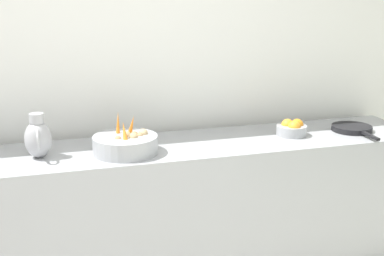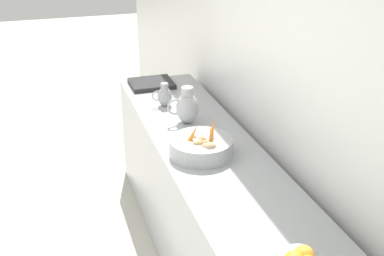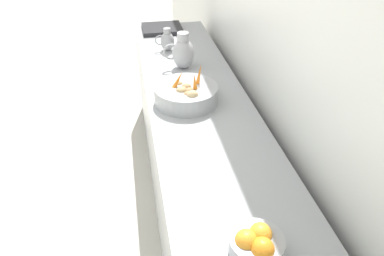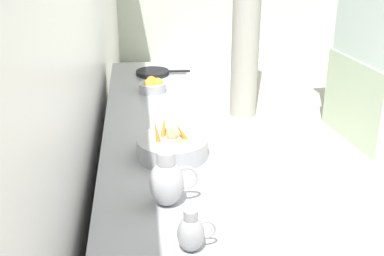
# 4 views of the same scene
# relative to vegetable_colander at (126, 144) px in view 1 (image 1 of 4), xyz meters

# --- Properties ---
(tile_wall_left) EXTENTS (0.10, 9.48, 3.00)m
(tile_wall_left) POSITION_rel_vegetable_colander_xyz_m (-0.49, 0.72, 0.57)
(tile_wall_left) COLOR white
(tile_wall_left) RESTS_ON ground_plane
(prep_counter) EXTENTS (0.61, 3.38, 0.87)m
(prep_counter) POSITION_rel_vegetable_colander_xyz_m (-0.08, 0.22, -0.49)
(prep_counter) COLOR #9EA0A5
(prep_counter) RESTS_ON ground_plane
(vegetable_colander) EXTENTS (0.37, 0.37, 0.23)m
(vegetable_colander) POSITION_rel_vegetable_colander_xyz_m (0.00, 0.00, 0.00)
(vegetable_colander) COLOR #9EA0A5
(vegetable_colander) RESTS_ON prep_counter
(orange_bowl) EXTENTS (0.19, 0.19, 0.10)m
(orange_bowl) POSITION_rel_vegetable_colander_xyz_m (-0.06, 1.09, -0.01)
(orange_bowl) COLOR #9EA0A5
(orange_bowl) RESTS_ON prep_counter
(metal_pitcher_tall) EXTENTS (0.21, 0.15, 0.25)m
(metal_pitcher_tall) POSITION_rel_vegetable_colander_xyz_m (-0.06, -0.48, 0.06)
(metal_pitcher_tall) COLOR #A3A3A8
(metal_pitcher_tall) RESTS_ON prep_counter
(skillet_on_counter) EXTENTS (0.44, 0.26, 0.03)m
(skillet_on_counter) POSITION_rel_vegetable_colander_xyz_m (-0.04, 1.52, -0.04)
(skillet_on_counter) COLOR black
(skillet_on_counter) RESTS_ON prep_counter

